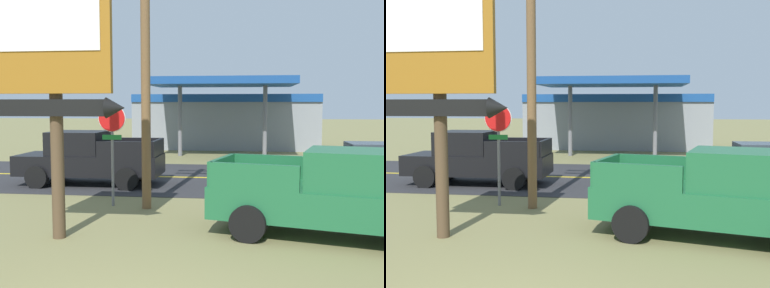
# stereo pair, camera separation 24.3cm
# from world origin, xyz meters

# --- Properties ---
(road_asphalt) EXTENTS (140.00, 8.00, 0.02)m
(road_asphalt) POSITION_xyz_m (0.00, 13.00, 0.01)
(road_asphalt) COLOR #2B2B2D
(road_asphalt) RESTS_ON ground
(road_centre_line) EXTENTS (126.00, 0.20, 0.01)m
(road_centre_line) POSITION_xyz_m (0.00, 13.00, 0.02)
(road_centre_line) COLOR gold
(road_centre_line) RESTS_ON road_asphalt
(motel_sign) EXTENTS (2.87, 0.54, 6.05)m
(motel_sign) POSITION_xyz_m (-2.46, 4.30, 3.94)
(motel_sign) COLOR brown
(motel_sign) RESTS_ON ground
(stop_sign) EXTENTS (0.80, 0.08, 2.95)m
(stop_sign) POSITION_xyz_m (-2.27, 7.67, 2.03)
(stop_sign) COLOR slate
(stop_sign) RESTS_ON ground
(utility_pole) EXTENTS (1.98, 0.26, 8.32)m
(utility_pole) POSITION_xyz_m (-1.23, 7.48, 4.46)
(utility_pole) COLOR brown
(utility_pole) RESTS_ON ground
(gas_station) EXTENTS (12.00, 11.50, 4.40)m
(gas_station) POSITION_xyz_m (0.15, 26.45, 1.94)
(gas_station) COLOR gray
(gas_station) RESTS_ON ground
(pickup_green_parked_on_lawn) EXTENTS (5.52, 3.17, 1.96)m
(pickup_green_parked_on_lawn) POSITION_xyz_m (3.48, 5.17, 0.96)
(pickup_green_parked_on_lawn) COLOR #1E6038
(pickup_green_parked_on_lawn) RESTS_ON ground
(pickup_black_on_road) EXTENTS (5.20, 2.24, 1.96)m
(pickup_black_on_road) POSITION_xyz_m (-4.17, 11.00, 0.96)
(pickup_black_on_road) COLOR black
(pickup_black_on_road) RESTS_ON ground
(car_tan_far_lane) EXTENTS (4.20, 2.00, 1.64)m
(car_tan_far_lane) POSITION_xyz_m (5.94, 11.00, 0.83)
(car_tan_far_lane) COLOR tan
(car_tan_far_lane) RESTS_ON ground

